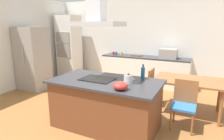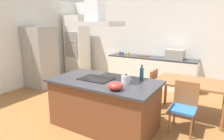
{
  "view_description": "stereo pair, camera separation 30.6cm",
  "coord_description": "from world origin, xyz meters",
  "px_view_note": "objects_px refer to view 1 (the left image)",
  "views": [
    {
      "loc": [
        1.58,
        -2.96,
        1.88
      ],
      "look_at": [
        -0.07,
        0.4,
        1.0
      ],
      "focal_mm": 31.08,
      "sensor_mm": 36.0,
      "label": 1
    },
    {
      "loc": [
        1.85,
        -2.82,
        1.88
      ],
      "look_at": [
        -0.07,
        0.4,
        1.0
      ],
      "focal_mm": 31.08,
      "sensor_mm": 36.0,
      "label": 2
    }
  ],
  "objects_px": {
    "chair_at_left_end": "(146,85)",
    "chair_facing_island": "(184,101)",
    "cooktop": "(97,79)",
    "refrigerator": "(33,58)",
    "dining_table": "(189,83)",
    "coffee_mug_blue": "(116,53)",
    "countertop_microwave": "(168,54)",
    "wall_oven_stack": "(69,47)",
    "coffee_mug_red": "(113,53)",
    "mixing_bowl": "(120,86)",
    "range_hood": "(96,11)",
    "tea_kettle": "(129,79)",
    "cutting_board": "(137,55)",
    "olive_oil_bottle": "(143,73)",
    "coffee_mug_yellow": "(122,53)"
  },
  "relations": [
    {
      "from": "coffee_mug_red",
      "to": "wall_oven_stack",
      "type": "relative_size",
      "value": 0.04
    },
    {
      "from": "cooktop",
      "to": "coffee_mug_blue",
      "type": "distance_m",
      "value": 3.0
    },
    {
      "from": "olive_oil_bottle",
      "to": "wall_oven_stack",
      "type": "distance_m",
      "value": 4.17
    },
    {
      "from": "cooktop",
      "to": "wall_oven_stack",
      "type": "xyz_separation_m",
      "value": [
        -2.73,
        2.65,
        0.2
      ]
    },
    {
      "from": "cooktop",
      "to": "wall_oven_stack",
      "type": "height_order",
      "value": "wall_oven_stack"
    },
    {
      "from": "chair_facing_island",
      "to": "dining_table",
      "type": "bearing_deg",
      "value": 90.0
    },
    {
      "from": "chair_facing_island",
      "to": "coffee_mug_yellow",
      "type": "bearing_deg",
      "value": 134.56
    },
    {
      "from": "mixing_bowl",
      "to": "range_hood",
      "type": "height_order",
      "value": "range_hood"
    },
    {
      "from": "wall_oven_stack",
      "to": "refrigerator",
      "type": "distance_m",
      "value": 1.61
    },
    {
      "from": "coffee_mug_red",
      "to": "range_hood",
      "type": "xyz_separation_m",
      "value": [
        1.05,
        -2.86,
        1.16
      ]
    },
    {
      "from": "coffee_mug_yellow",
      "to": "countertop_microwave",
      "type": "bearing_deg",
      "value": -1.61
    },
    {
      "from": "refrigerator",
      "to": "range_hood",
      "type": "height_order",
      "value": "range_hood"
    },
    {
      "from": "countertop_microwave",
      "to": "refrigerator",
      "type": "bearing_deg",
      "value": -152.78
    },
    {
      "from": "tea_kettle",
      "to": "olive_oil_bottle",
      "type": "xyz_separation_m",
      "value": [
        0.15,
        0.33,
        0.05
      ]
    },
    {
      "from": "coffee_mug_yellow",
      "to": "refrigerator",
      "type": "relative_size",
      "value": 0.05
    },
    {
      "from": "countertop_microwave",
      "to": "chair_facing_island",
      "type": "xyz_separation_m",
      "value": [
        0.73,
        -2.26,
        -0.53
      ]
    },
    {
      "from": "coffee_mug_blue",
      "to": "coffee_mug_red",
      "type": "bearing_deg",
      "value": 172.36
    },
    {
      "from": "countertop_microwave",
      "to": "coffee_mug_blue",
      "type": "height_order",
      "value": "countertop_microwave"
    },
    {
      "from": "dining_table",
      "to": "chair_facing_island",
      "type": "height_order",
      "value": "chair_facing_island"
    },
    {
      "from": "cooktop",
      "to": "countertop_microwave",
      "type": "distance_m",
      "value": 2.98
    },
    {
      "from": "wall_oven_stack",
      "to": "chair_facing_island",
      "type": "bearing_deg",
      "value": -25.66
    },
    {
      "from": "cooktop",
      "to": "olive_oil_bottle",
      "type": "height_order",
      "value": "olive_oil_bottle"
    },
    {
      "from": "coffee_mug_yellow",
      "to": "chair_at_left_end",
      "type": "xyz_separation_m",
      "value": [
        1.35,
        -1.63,
        -0.44
      ]
    },
    {
      "from": "chair_at_left_end",
      "to": "coffee_mug_blue",
      "type": "bearing_deg",
      "value": 134.25
    },
    {
      "from": "wall_oven_stack",
      "to": "range_hood",
      "type": "bearing_deg",
      "value": -44.1
    },
    {
      "from": "countertop_microwave",
      "to": "chair_at_left_end",
      "type": "bearing_deg",
      "value": -96.48
    },
    {
      "from": "refrigerator",
      "to": "chair_facing_island",
      "type": "height_order",
      "value": "refrigerator"
    },
    {
      "from": "tea_kettle",
      "to": "coffee_mug_yellow",
      "type": "bearing_deg",
      "value": 115.55
    },
    {
      "from": "chair_at_left_end",
      "to": "mixing_bowl",
      "type": "bearing_deg",
      "value": -88.22
    },
    {
      "from": "cooktop",
      "to": "range_hood",
      "type": "relative_size",
      "value": 0.67
    },
    {
      "from": "countertop_microwave",
      "to": "cutting_board",
      "type": "distance_m",
      "value": 1.0
    },
    {
      "from": "olive_oil_bottle",
      "to": "chair_facing_island",
      "type": "bearing_deg",
      "value": 20.02
    },
    {
      "from": "cutting_board",
      "to": "chair_facing_island",
      "type": "height_order",
      "value": "cutting_board"
    },
    {
      "from": "dining_table",
      "to": "cutting_board",
      "type": "bearing_deg",
      "value": 136.37
    },
    {
      "from": "dining_table",
      "to": "tea_kettle",
      "type": "bearing_deg",
      "value": -124.89
    },
    {
      "from": "refrigerator",
      "to": "cooktop",
      "type": "bearing_deg",
      "value": -20.5
    },
    {
      "from": "dining_table",
      "to": "chair_at_left_end",
      "type": "relative_size",
      "value": 1.57
    },
    {
      "from": "tea_kettle",
      "to": "cutting_board",
      "type": "relative_size",
      "value": 0.63
    },
    {
      "from": "mixing_bowl",
      "to": "tea_kettle",
      "type": "bearing_deg",
      "value": 92.32
    },
    {
      "from": "cutting_board",
      "to": "chair_at_left_end",
      "type": "bearing_deg",
      "value": -63.83
    },
    {
      "from": "olive_oil_bottle",
      "to": "coffee_mug_red",
      "type": "bearing_deg",
      "value": 125.77
    },
    {
      "from": "coffee_mug_red",
      "to": "refrigerator",
      "type": "relative_size",
      "value": 0.05
    },
    {
      "from": "coffee_mug_blue",
      "to": "dining_table",
      "type": "bearing_deg",
      "value": -32.61
    },
    {
      "from": "cooktop",
      "to": "coffee_mug_blue",
      "type": "height_order",
      "value": "coffee_mug_blue"
    },
    {
      "from": "cooktop",
      "to": "refrigerator",
      "type": "relative_size",
      "value": 0.33
    },
    {
      "from": "tea_kettle",
      "to": "coffee_mug_yellow",
      "type": "height_order",
      "value": "tea_kettle"
    },
    {
      "from": "coffee_mug_red",
      "to": "range_hood",
      "type": "relative_size",
      "value": 0.1
    },
    {
      "from": "refrigerator",
      "to": "olive_oil_bottle",
      "type": "bearing_deg",
      "value": -11.02
    },
    {
      "from": "chair_at_left_end",
      "to": "chair_facing_island",
      "type": "bearing_deg",
      "value": -36.01
    },
    {
      "from": "coffee_mug_red",
      "to": "refrigerator",
      "type": "distance_m",
      "value": 2.52
    }
  ]
}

